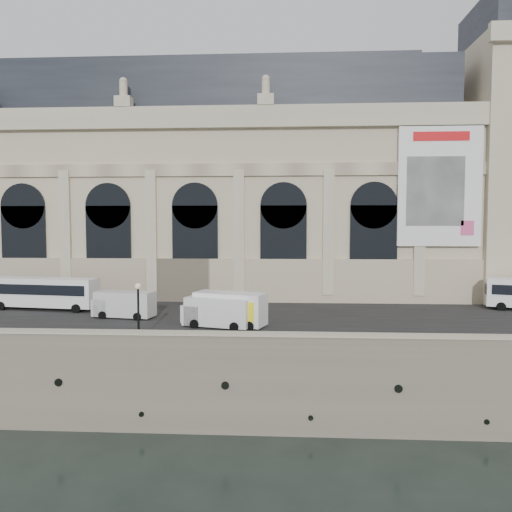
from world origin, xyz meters
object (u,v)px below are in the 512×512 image
(van_c, at_px, (122,304))
(van_b, at_px, (215,312))
(lamp_right, at_px, (138,313))
(box_truck, at_px, (226,309))
(bus_left, at_px, (44,292))

(van_c, bearing_deg, van_b, -21.93)
(van_c, height_order, lamp_right, lamp_right)
(box_truck, relative_size, lamp_right, 1.73)
(van_b, height_order, lamp_right, lamp_right)
(bus_left, xyz_separation_m, lamp_right, (13.85, -13.32, 0.35))
(bus_left, bearing_deg, box_truck, -19.67)
(van_b, bearing_deg, van_c, 158.07)
(van_c, xyz_separation_m, lamp_right, (4.45, -9.50, 0.93))
(van_b, xyz_separation_m, box_truck, (0.84, 0.59, 0.15))
(van_b, xyz_separation_m, lamp_right, (-5.03, -5.68, 0.89))
(bus_left, height_order, van_b, bus_left)
(van_b, distance_m, box_truck, 1.04)
(box_truck, bearing_deg, bus_left, 160.33)
(van_b, bearing_deg, box_truck, 34.86)
(box_truck, height_order, lamp_right, lamp_right)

